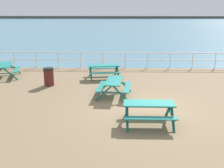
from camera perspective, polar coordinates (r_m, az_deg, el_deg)
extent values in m
cube|color=#846B4C|center=(10.90, 7.80, -6.11)|extent=(30.00, 24.00, 0.20)
cube|color=teal|center=(62.91, 2.59, 12.56)|extent=(142.00, 90.00, 0.01)
cube|color=#4C4C47|center=(105.85, 2.14, 14.05)|extent=(142.00, 6.00, 1.80)
cube|color=white|center=(18.06, 5.32, 6.71)|extent=(23.00, 0.06, 0.06)
cube|color=white|center=(18.14, 5.28, 5.24)|extent=(23.00, 0.05, 0.05)
cylinder|color=white|center=(19.49, -20.39, 4.90)|extent=(0.07, 0.07, 1.05)
cylinder|color=white|center=(18.98, -16.07, 5.00)|extent=(0.07, 0.07, 1.05)
cylinder|color=white|center=(18.58, -11.54, 5.07)|extent=(0.07, 0.07, 1.05)
cylinder|color=white|center=(18.30, -6.84, 5.12)|extent=(0.07, 0.07, 1.05)
cylinder|color=white|center=(18.14, -2.02, 5.13)|extent=(0.07, 0.07, 1.05)
cylinder|color=white|center=(18.12, 2.85, 5.10)|extent=(0.07, 0.07, 1.05)
cylinder|color=white|center=(18.22, 7.69, 5.04)|extent=(0.07, 0.07, 1.05)
cylinder|color=white|center=(18.45, 12.45, 4.94)|extent=(0.07, 0.07, 1.05)
cylinder|color=white|center=(18.80, 17.05, 4.82)|extent=(0.07, 0.07, 1.05)
cylinder|color=white|center=(19.27, 21.46, 4.67)|extent=(0.07, 0.07, 1.05)
cube|color=#1E7A70|center=(15.46, -1.79, 4.02)|extent=(1.89, 0.97, 0.05)
cube|color=#1E7A70|center=(16.12, -1.99, 3.44)|extent=(1.82, 0.53, 0.04)
cube|color=#1E7A70|center=(14.92, -1.54, 2.40)|extent=(1.82, 0.53, 0.04)
cube|color=#165B54|center=(15.99, 0.88, 3.07)|extent=(0.20, 0.80, 0.79)
cube|color=#165B54|center=(15.27, 1.28, 2.43)|extent=(0.20, 0.80, 0.79)
cube|color=#165B54|center=(15.62, 1.08, 2.92)|extent=(0.29, 1.49, 0.04)
cube|color=#165B54|center=(15.85, -4.72, 2.90)|extent=(0.20, 0.80, 0.79)
cube|color=#165B54|center=(15.12, -4.58, 2.25)|extent=(0.20, 0.80, 0.79)
cube|color=#165B54|center=(15.47, -4.65, 2.74)|extent=(0.29, 1.49, 0.04)
cube|color=#1E7A70|center=(16.86, -22.19, 3.85)|extent=(1.12, 1.92, 0.05)
cube|color=#1E7A70|center=(16.82, -20.00, 3.01)|extent=(0.69, 1.81, 0.04)
cube|color=#165B54|center=(17.75, -22.87, 3.11)|extent=(0.79, 0.27, 0.79)
cube|color=#165B54|center=(17.63, -20.48, 3.28)|extent=(0.79, 0.27, 0.79)
cube|color=#165B54|center=(17.68, -21.69, 3.33)|extent=(1.47, 0.42, 0.04)
cube|color=#165B54|center=(16.12, -21.15, 2.07)|extent=(0.79, 0.27, 0.79)
cube|color=#165B54|center=(16.17, -22.48, 2.13)|extent=(1.47, 0.42, 0.04)
cube|color=#1E7A70|center=(12.25, 0.46, 0.77)|extent=(0.86, 1.85, 0.05)
cube|color=#1E7A70|center=(12.41, -2.39, -0.48)|extent=(0.42, 1.82, 0.04)
cube|color=#1E7A70|center=(12.29, 3.34, -0.67)|extent=(0.42, 1.82, 0.04)
cube|color=#165B54|center=(13.14, -0.81, 0.14)|extent=(0.80, 0.15, 0.79)
cube|color=#165B54|center=(13.07, 2.45, 0.04)|extent=(0.80, 0.15, 0.79)
cube|color=#165B54|center=(13.08, 0.82, 0.28)|extent=(1.50, 0.19, 0.04)
cube|color=#165B54|center=(11.66, -1.78, -1.97)|extent=(0.80, 0.15, 0.79)
cube|color=#165B54|center=(11.58, 1.90, -2.10)|extent=(0.80, 0.15, 0.79)
cube|color=#165B54|center=(11.60, 0.06, -1.83)|extent=(1.50, 0.19, 0.04)
cube|color=#1E7A70|center=(9.43, 8.05, -4.19)|extent=(1.80, 0.71, 0.05)
cube|color=#1E7A70|center=(10.12, 7.58, -4.56)|extent=(1.80, 0.27, 0.04)
cube|color=#1E7A70|center=(8.97, 8.42, -7.37)|extent=(1.80, 0.27, 0.04)
cube|color=#165B54|center=(10.03, 12.16, -5.43)|extent=(0.08, 0.79, 0.79)
cube|color=#165B54|center=(9.36, 13.00, -7.12)|extent=(0.08, 0.79, 0.79)
cube|color=#165B54|center=(9.68, 12.58, -6.00)|extent=(0.07, 1.50, 0.04)
cube|color=#165B54|center=(9.86, 3.18, -5.47)|extent=(0.08, 0.79, 0.79)
cube|color=#165B54|center=(9.16, 3.34, -7.21)|extent=(0.08, 0.79, 0.79)
cube|color=#165B54|center=(9.49, 3.26, -6.06)|extent=(0.07, 1.50, 0.04)
cylinder|color=#591E19|center=(14.40, -13.52, 1.33)|extent=(0.52, 0.52, 0.85)
cylinder|color=black|center=(14.29, -13.65, 3.17)|extent=(0.55, 0.55, 0.10)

